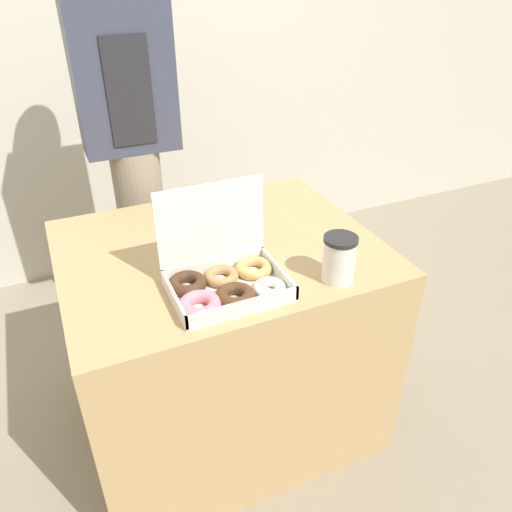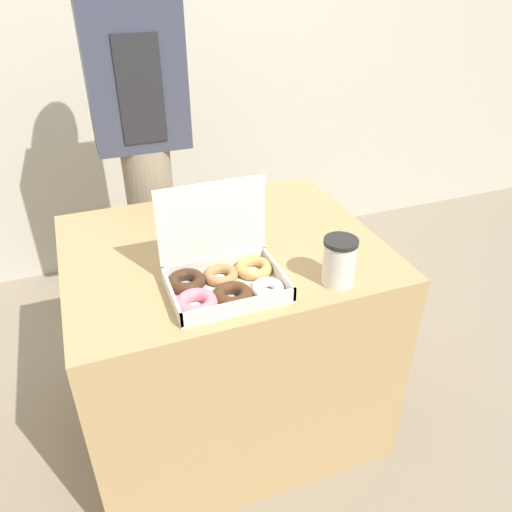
% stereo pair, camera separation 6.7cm
% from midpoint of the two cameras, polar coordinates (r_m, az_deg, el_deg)
% --- Properties ---
extents(ground_plane, '(14.00, 14.00, 0.00)m').
position_cam_midpoint_polar(ground_plane, '(2.09, -4.35, -17.39)').
color(ground_plane, gray).
extents(wall_back, '(10.00, 0.05, 2.60)m').
position_cam_midpoint_polar(wall_back, '(2.67, -16.48, 24.76)').
color(wall_back, beige).
rests_on(wall_back, ground_plane).
extents(table, '(0.99, 0.80, 0.77)m').
position_cam_midpoint_polar(table, '(1.81, -4.84, -9.40)').
color(table, tan).
rests_on(table, ground_plane).
extents(donut_box, '(0.35, 0.26, 0.27)m').
position_cam_midpoint_polar(donut_box, '(1.36, -5.15, -2.61)').
color(donut_box, white).
rests_on(donut_box, table).
extents(coffee_cup, '(0.10, 0.10, 0.14)m').
position_cam_midpoint_polar(coffee_cup, '(1.40, 8.11, -0.33)').
color(coffee_cup, silver).
rests_on(coffee_cup, table).
extents(person_customer, '(0.35, 0.22, 1.73)m').
position_cam_midpoint_polar(person_customer, '(2.00, -15.12, 13.74)').
color(person_customer, gray).
rests_on(person_customer, ground_plane).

